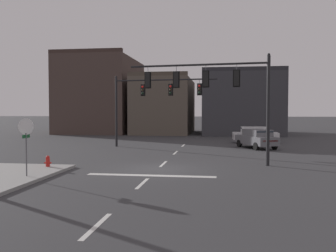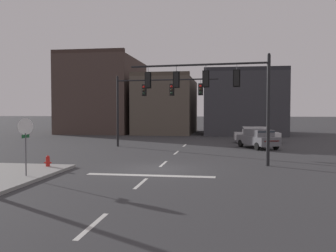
# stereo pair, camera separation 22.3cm
# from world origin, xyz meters

# --- Properties ---
(ground_plane) EXTENTS (400.00, 400.00, 0.00)m
(ground_plane) POSITION_xyz_m (0.00, 0.00, 0.00)
(ground_plane) COLOR #353538
(stop_bar_paint) EXTENTS (6.40, 0.50, 0.01)m
(stop_bar_paint) POSITION_xyz_m (0.00, -2.00, 0.00)
(stop_bar_paint) COLOR silver
(stop_bar_paint) RESTS_ON ground
(lane_centreline) EXTENTS (0.16, 26.40, 0.01)m
(lane_centreline) POSITION_xyz_m (0.00, 2.00, 0.00)
(lane_centreline) COLOR silver
(lane_centreline) RESTS_ON ground
(signal_mast_near_side) EXTENTS (8.40, 1.09, 6.49)m
(signal_mast_near_side) POSITION_xyz_m (3.14, 2.47, 4.61)
(signal_mast_near_side) COLOR black
(signal_mast_near_side) RESTS_ON ground
(signal_mast_far_side) EXTENTS (9.06, 1.01, 6.31)m
(signal_mast_far_side) POSITION_xyz_m (-2.80, 11.96, 4.49)
(signal_mast_far_side) COLOR black
(signal_mast_far_side) RESTS_ON ground
(stop_sign) EXTENTS (0.76, 0.64, 2.83)m
(stop_sign) POSITION_xyz_m (-5.54, -3.76, 2.14)
(stop_sign) COLOR #56565B
(stop_sign) RESTS_ON ground
(car_lot_nearside) EXTENTS (4.51, 2.03, 1.61)m
(car_lot_nearside) POSITION_xyz_m (6.79, 17.68, 0.86)
(car_lot_nearside) COLOR silver
(car_lot_nearside) RESTS_ON ground
(car_lot_middle) EXTENTS (3.45, 4.75, 1.61)m
(car_lot_middle) POSITION_xyz_m (6.45, 12.33, 0.86)
(car_lot_middle) COLOR slate
(car_lot_middle) RESTS_ON ground
(fire_hydrant) EXTENTS (0.40, 0.30, 0.75)m
(fire_hydrant) POSITION_xyz_m (-5.91, -0.89, 0.33)
(fire_hydrant) COLOR red
(fire_hydrant) RESTS_ON ground
(building_row) EXTENTS (30.82, 13.98, 11.34)m
(building_row) POSITION_xyz_m (-5.25, 33.44, 4.63)
(building_row) COLOR #473833
(building_row) RESTS_ON ground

